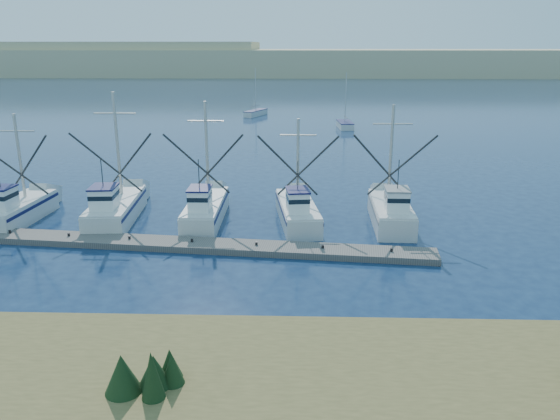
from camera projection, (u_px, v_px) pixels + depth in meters
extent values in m
plane|color=#0D1E3D|center=(356.00, 300.00, 26.65)|extent=(500.00, 500.00, 0.00)
cube|color=#4C422D|center=(134.00, 416.00, 17.10)|extent=(40.00, 10.00, 1.60)
cube|color=#625D58|center=(192.00, 245.00, 33.37)|extent=(29.46, 4.95, 0.39)
cube|color=tan|center=(305.00, 62.00, 226.03)|extent=(360.00, 60.00, 10.00)
cube|color=silver|center=(19.00, 212.00, 38.20)|extent=(2.77, 7.12, 1.38)
cube|color=white|center=(2.00, 199.00, 36.07)|extent=(1.47, 1.78, 1.50)
cylinder|color=#B7B2A8|center=(20.00, 157.00, 38.27)|extent=(0.22, 0.22, 6.03)
cube|color=silver|center=(117.00, 210.00, 38.61)|extent=(3.31, 8.48, 1.41)
cube|color=white|center=(104.00, 199.00, 36.16)|extent=(1.71, 2.14, 1.50)
cylinder|color=#B7B2A8|center=(117.00, 145.00, 38.68)|extent=(0.22, 0.22, 7.42)
cube|color=silver|center=(206.00, 212.00, 38.36)|extent=(2.37, 8.18, 1.37)
cube|color=white|center=(200.00, 200.00, 35.94)|extent=(1.35, 2.00, 1.50)
cylinder|color=#B7B2A8|center=(207.00, 150.00, 38.50)|extent=(0.22, 0.22, 6.85)
cube|color=silver|center=(297.00, 213.00, 38.06)|extent=(3.31, 8.16, 1.32)
cube|color=white|center=(298.00, 202.00, 35.71)|extent=(1.58, 2.09, 1.50)
cylinder|color=#B7B2A8|center=(298.00, 160.00, 38.33)|extent=(0.22, 0.22, 5.74)
cube|color=silver|center=(390.00, 214.00, 37.62)|extent=(2.70, 7.54, 1.46)
cube|color=white|center=(397.00, 201.00, 35.36)|extent=(1.48, 1.87, 1.50)
cylinder|color=#B7B2A8|center=(391.00, 153.00, 37.66)|extent=(0.22, 0.22, 6.64)
cube|color=silver|center=(345.00, 125.00, 81.19)|extent=(2.25, 5.56, 0.90)
cylinder|color=#B7B2A8|center=(346.00, 97.00, 80.30)|extent=(0.12, 0.12, 7.20)
cube|color=silver|center=(256.00, 113.00, 95.38)|extent=(3.89, 6.44, 0.90)
cylinder|color=#B7B2A8|center=(256.00, 89.00, 94.49)|extent=(0.12, 0.12, 7.20)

